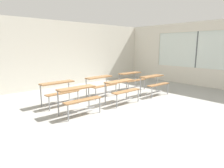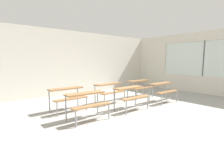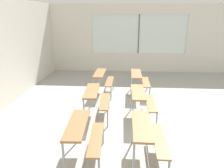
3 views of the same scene
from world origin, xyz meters
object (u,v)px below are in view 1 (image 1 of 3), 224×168
(desk_bench_r0c0, at_px, (79,94))
(desk_bench_r1c1, at_px, (101,82))
(desk_bench_r1c0, at_px, (59,88))
(desk_bench_r0c2, at_px, (154,81))
(desk_bench_r1c2, at_px, (132,77))
(desk_bench_r0c1, at_px, (122,86))

(desk_bench_r0c0, bearing_deg, desk_bench_r1c1, 34.68)
(desk_bench_r1c0, bearing_deg, desk_bench_r0c2, -21.60)
(desk_bench_r0c0, relative_size, desk_bench_r1c1, 0.98)
(desk_bench_r0c0, distance_m, desk_bench_r1c2, 3.52)
(desk_bench_r1c0, bearing_deg, desk_bench_r1c1, -2.11)
(desk_bench_r0c2, distance_m, desk_bench_r1c1, 2.06)
(desk_bench_r1c0, height_order, desk_bench_r1c1, same)
(desk_bench_r0c1, relative_size, desk_bench_r0c2, 1.00)
(desk_bench_r0c1, bearing_deg, desk_bench_r1c0, 144.72)
(desk_bench_r0c0, height_order, desk_bench_r1c0, same)
(desk_bench_r0c1, distance_m, desk_bench_r0c2, 1.71)
(desk_bench_r0c0, distance_m, desk_bench_r1c0, 1.12)
(desk_bench_r0c1, bearing_deg, desk_bench_r0c2, -2.02)
(desk_bench_r0c1, height_order, desk_bench_r1c0, same)
(desk_bench_r0c0, height_order, desk_bench_r1c1, same)
(desk_bench_r0c0, bearing_deg, desk_bench_r0c2, -0.58)
(desk_bench_r0c2, height_order, desk_bench_r1c1, same)
(desk_bench_r0c2, bearing_deg, desk_bench_r1c0, 161.46)
(desk_bench_r0c1, xyz_separation_m, desk_bench_r1c2, (1.71, 1.15, 0.00))
(desk_bench_r0c0, xyz_separation_m, desk_bench_r0c2, (3.34, -0.06, 0.00))
(desk_bench_r0c2, xyz_separation_m, desk_bench_r1c0, (-3.38, 1.18, 0.00))
(desk_bench_r0c0, distance_m, desk_bench_r0c1, 1.63)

